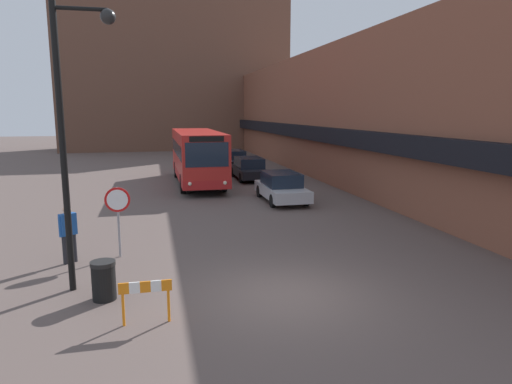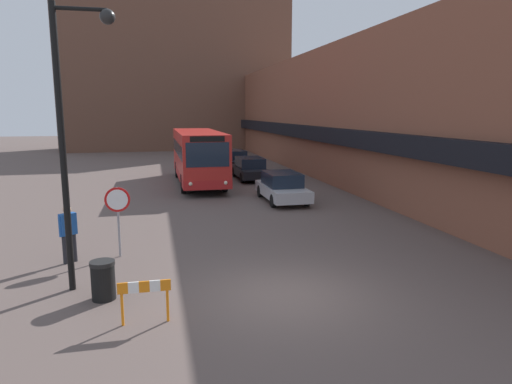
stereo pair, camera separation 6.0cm
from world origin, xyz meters
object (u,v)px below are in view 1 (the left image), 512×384
at_px(parked_car_front, 282,187).
at_px(parked_car_middle, 249,168).
at_px(street_lamp, 73,120).
at_px(pedestrian, 68,229).
at_px(stop_sign, 118,207).
at_px(city_bus, 197,156).
at_px(construction_barricade, 146,294).
at_px(trash_bin, 104,280).
at_px(parked_car_back, 234,159).

bearing_deg(parked_car_front, parked_car_middle, 90.00).
relative_size(street_lamp, pedestrian, 3.99).
bearing_deg(stop_sign, pedestrian, -169.61).
relative_size(parked_car_middle, street_lamp, 0.66).
bearing_deg(city_bus, parked_car_front, -61.50).
bearing_deg(street_lamp, construction_barricade, -56.16).
xyz_separation_m(city_bus, street_lamp, (-4.54, -16.46, 2.48)).
bearing_deg(stop_sign, parked_car_front, 45.47).
distance_m(city_bus, stop_sign, 14.49).
height_order(parked_car_middle, construction_barricade, parked_car_middle).
distance_m(parked_car_middle, pedestrian, 17.76).
height_order(street_lamp, trash_bin, street_lamp).
bearing_deg(city_bus, trash_bin, -102.93).
bearing_deg(street_lamp, parked_car_middle, 65.44).
bearing_deg(pedestrian, construction_barricade, -100.76).
bearing_deg(construction_barricade, city_bus, 81.02).
height_order(parked_car_front, street_lamp, street_lamp).
bearing_deg(city_bus, construction_barricade, -98.98).
distance_m(parked_car_back, pedestrian, 23.11).
bearing_deg(construction_barricade, stop_sign, 99.82).
relative_size(parked_car_back, street_lamp, 0.67).
relative_size(city_bus, pedestrian, 5.89).
distance_m(parked_car_front, construction_barricade, 13.91).
distance_m(stop_sign, pedestrian, 1.53).
height_order(pedestrian, trash_bin, pedestrian).
xyz_separation_m(city_bus, parked_car_back, (3.53, 7.15, -1.04)).
bearing_deg(stop_sign, parked_car_back, 70.83).
relative_size(stop_sign, construction_barricade, 1.99).
distance_m(parked_car_front, pedestrian, 11.68).
distance_m(city_bus, trash_bin, 17.77).
bearing_deg(city_bus, pedestrian, -110.14).
bearing_deg(parked_car_back, stop_sign, -109.17).
distance_m(parked_car_front, parked_car_middle, 7.73).
bearing_deg(parked_car_back, trash_bin, -107.08).
relative_size(parked_car_front, parked_car_middle, 0.95).
xyz_separation_m(parked_car_front, trash_bin, (-7.50, -10.77, -0.24)).
height_order(parked_car_back, street_lamp, street_lamp).
xyz_separation_m(street_lamp, trash_bin, (0.58, -0.82, -3.77)).
relative_size(parked_car_front, trash_bin, 4.62).
bearing_deg(construction_barricade, trash_bin, 123.09).
height_order(parked_car_front, pedestrian, pedestrian).
relative_size(pedestrian, construction_barricade, 1.58).
xyz_separation_m(parked_car_middle, street_lamp, (-8.08, -17.68, 3.52)).
relative_size(city_bus, trash_bin, 10.77).
bearing_deg(parked_car_front, street_lamp, -129.07).
bearing_deg(construction_barricade, parked_car_back, 75.92).
xyz_separation_m(parked_car_middle, pedestrian, (-8.75, -15.45, 0.32)).
distance_m(street_lamp, pedestrian, 3.96).
height_order(city_bus, construction_barricade, city_bus).
height_order(stop_sign, pedestrian, stop_sign).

